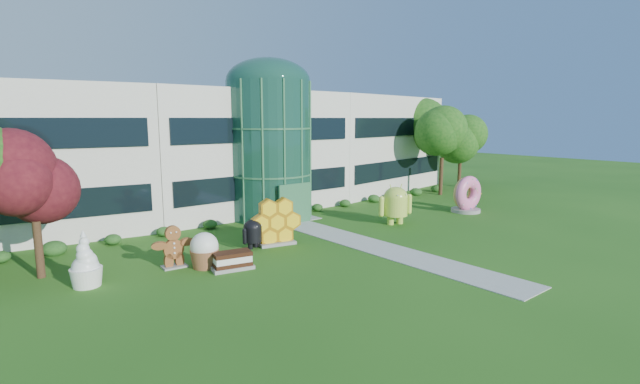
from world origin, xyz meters
TOP-DOWN VIEW (x-y plane):
  - ground at (0.00, 0.00)m, footprint 140.00×140.00m
  - building at (0.00, 18.00)m, footprint 46.00×15.00m
  - atrium at (0.00, 12.00)m, footprint 6.00×6.00m
  - walkway at (0.00, 2.00)m, footprint 2.40×20.00m
  - tree_red at (-15.50, 7.50)m, footprint 4.00×4.00m
  - trees_backdrop at (0.00, 13.00)m, footprint 52.00×8.00m
  - android_green at (5.26, 4.45)m, footprint 3.09×2.48m
  - android_black at (-5.45, 5.54)m, footprint 1.96×1.62m
  - donut at (12.67, 3.75)m, footprint 2.87×1.57m
  - gingerbread at (-10.21, 5.07)m, footprint 2.36×1.07m
  - ice_cream_sandwich at (-8.16, 2.97)m, footprint 2.13×1.38m
  - honeycomb at (-4.01, 5.31)m, footprint 3.30×1.77m
  - froyo at (-14.16, 4.96)m, footprint 1.64×1.64m
  - cupcake at (-9.06, 4.06)m, footprint 1.54×1.54m

SIDE VIEW (x-z plane):
  - ground at x=0.00m, z-range 0.00..0.00m
  - walkway at x=0.00m, z-range 0.00..0.04m
  - ice_cream_sandwich at x=-8.16m, z-range 0.00..0.88m
  - cupcake at x=-9.06m, z-range 0.00..1.76m
  - android_black at x=-5.45m, z-range 0.00..1.91m
  - gingerbread at x=-10.21m, z-range 0.00..2.11m
  - honeycomb at x=-4.01m, z-range 0.00..2.46m
  - froyo at x=-14.16m, z-range 0.00..2.46m
  - donut at x=12.67m, z-range 0.00..2.87m
  - android_green at x=5.26m, z-range 0.00..3.05m
  - tree_red at x=-15.50m, z-range 0.00..6.00m
  - trees_backdrop at x=0.00m, z-range 0.00..8.40m
  - building at x=0.00m, z-range 0.00..9.30m
  - atrium at x=0.00m, z-range 0.00..9.80m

